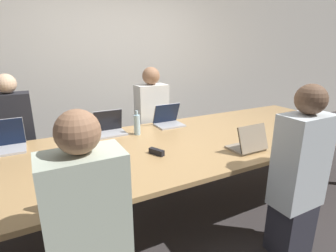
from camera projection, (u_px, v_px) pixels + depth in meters
name	position (u px, v px, depth m)	size (l,w,h in m)	color
ground_plane	(176.00, 206.00, 2.84)	(24.00, 24.00, 0.00)	#383333
curtain_wall	(118.00, 64.00, 3.96)	(12.00, 0.06, 2.80)	beige
conference_table	(177.00, 146.00, 2.64)	(4.54, 1.50, 0.74)	tan
laptop_far_center	(168.00, 119.00, 3.18)	(0.33, 0.27, 0.26)	#B7B7BC
person_far_center	(152.00, 122.00, 3.49)	(0.40, 0.24, 1.41)	#2D2D38
laptop_far_midleft	(109.00, 127.00, 2.87)	(0.32, 0.25, 0.25)	#B7B7BC
bottle_far_midleft	(137.00, 124.00, 2.82)	(0.07, 0.07, 0.27)	#ADD1E0
laptop_far_left	(7.00, 141.00, 2.42)	(0.31, 0.27, 0.28)	#B7B7BC
person_far_left	(16.00, 140.00, 2.88)	(0.40, 0.24, 1.40)	#2D2D38
laptop_near_midright	(249.00, 143.00, 2.40)	(0.31, 0.25, 0.25)	gray
person_near_midright	(298.00, 177.00, 2.04)	(0.40, 0.24, 1.41)	#2D2D38
laptop_near_left	(77.00, 192.00, 1.60)	(0.34, 0.22, 0.22)	#333338
person_near_left	(90.00, 245.00, 1.35)	(0.40, 0.24, 1.40)	#2D2D38
cup_near_left	(118.00, 178.00, 1.81)	(0.09, 0.09, 0.10)	#232328
stapler	(157.00, 152.00, 2.32)	(0.10, 0.15, 0.05)	black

